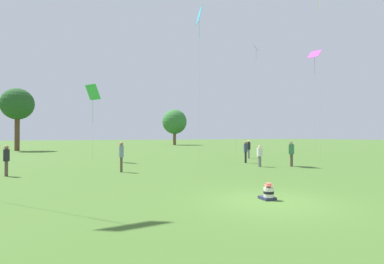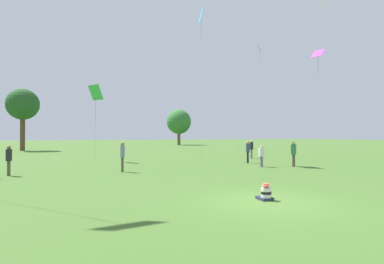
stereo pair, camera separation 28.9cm
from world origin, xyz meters
name	(u,v)px [view 1 (the left image)]	position (x,y,z in m)	size (l,w,h in m)	color
ground_plane	(269,202)	(0.00, 0.00, 0.00)	(300.00, 300.00, 0.00)	#426628
seated_toddler	(268,193)	(0.16, 0.23, 0.23)	(0.49, 0.58, 0.59)	#282D47
person_standing_0	(249,147)	(10.75, 15.90, 1.07)	(0.47, 0.47, 1.78)	slate
person_standing_1	(6,158)	(-8.77, 11.04, 1.01)	(0.36, 0.36, 1.67)	brown
person_standing_2	(246,150)	(7.66, 12.06, 1.07)	(0.33, 0.33, 1.76)	black
person_standing_3	(291,151)	(8.99, 8.37, 1.07)	(0.40, 0.40, 1.80)	brown
person_standing_4	(260,154)	(6.81, 9.18, 0.89)	(0.49, 0.49, 1.52)	slate
person_standing_5	(121,153)	(-2.74, 10.22, 1.13)	(0.37, 0.37, 1.83)	brown
kite_0	(256,55)	(16.28, 21.91, 12.20)	(0.87, 0.85, 13.31)	#B738C6
kite_1	(315,57)	(15.19, 11.89, 9.42)	(1.00, 1.21, 10.06)	#B738C6
kite_3	(93,93)	(-3.30, 19.27, 5.92)	(1.25, 1.50, 6.64)	green
kite_7	(199,18)	(4.53, 14.21, 11.99)	(0.68, 1.39, 12.89)	#339EDB
distant_tree_0	(175,122)	(20.23, 58.59, 5.54)	(5.87, 5.87, 8.51)	brown
distant_tree_1	(17,105)	(-11.03, 42.24, 6.74)	(4.57, 4.57, 9.13)	brown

